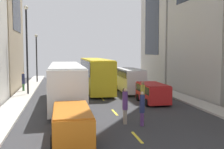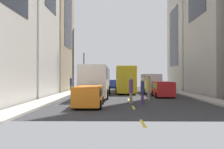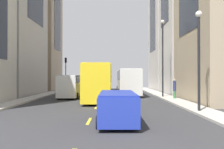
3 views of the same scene
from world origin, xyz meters
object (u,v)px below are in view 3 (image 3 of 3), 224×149
at_px(pedestrian_crossing_near, 175,88).
at_px(pedestrian_walking_far, 99,84).
at_px(pedestrian_waiting_curb, 105,84).
at_px(pedestrian_crossing_mid, 93,84).
at_px(car_blue_0, 117,105).
at_px(delivery_van_white, 71,85).
at_px(streetcar_yellow, 99,80).
at_px(car_orange_2, 123,85).
at_px(car_red_1, 76,87).
at_px(traffic_light_near_corner, 66,67).
at_px(city_bus_white, 127,80).

bearing_deg(pedestrian_crossing_near, pedestrian_walking_far, 127.19).
bearing_deg(pedestrian_waiting_curb, pedestrian_crossing_mid, 70.20).
xyz_separation_m(car_blue_0, pedestrian_waiting_curb, (1.54, -27.78, 0.23)).
distance_m(delivery_van_white, pedestrian_waiting_curb, 13.26).
xyz_separation_m(pedestrian_crossing_near, pedestrian_waiting_curb, (7.84, -15.23, -0.07)).
xyz_separation_m(delivery_van_white, pedestrian_crossing_mid, (-1.71, -10.50, -0.27)).
distance_m(streetcar_yellow, delivery_van_white, 4.13).
bearing_deg(pedestrian_waiting_curb, car_orange_2, -128.10).
xyz_separation_m(streetcar_yellow, pedestrian_crossing_mid, (1.73, -12.71, -0.87)).
height_order(car_red_1, car_orange_2, car_red_1).
bearing_deg(pedestrian_crossing_near, traffic_light_near_corner, 138.40).
height_order(city_bus_white, traffic_light_near_corner, traffic_light_near_corner).
distance_m(delivery_van_white, pedestrian_crossing_mid, 10.64).
distance_m(car_red_1, pedestrian_walking_far, 7.56).
distance_m(streetcar_yellow, car_red_1, 9.55).
bearing_deg(pedestrian_walking_far, city_bus_white, -101.42).
height_order(pedestrian_walking_far, pedestrian_crossing_near, pedestrian_crossing_near).
bearing_deg(traffic_light_near_corner, city_bus_white, 136.79).
height_order(delivery_van_white, pedestrian_walking_far, delivery_van_white).
height_order(city_bus_white, car_blue_0, city_bus_white).
bearing_deg(car_blue_0, pedestrian_waiting_curb, -86.83).
xyz_separation_m(car_red_1, pedestrian_waiting_curb, (-3.92, -6.33, 0.18)).
xyz_separation_m(city_bus_white, pedestrian_crossing_near, (-4.44, 7.85, -0.77)).
height_order(car_orange_2, pedestrian_crossing_near, pedestrian_crossing_near).
height_order(city_bus_white, pedestrian_crossing_near, city_bus_white).
bearing_deg(car_red_1, pedestrian_crossing_near, 142.88).
distance_m(pedestrian_crossing_near, pedestrian_crossing_mid, 16.14).
distance_m(streetcar_yellow, traffic_light_near_corner, 18.84).
xyz_separation_m(streetcar_yellow, pedestrian_waiting_curb, (-0.08, -15.00, -0.95)).
bearing_deg(pedestrian_walking_far, delivery_van_white, -140.78).
bearing_deg(pedestrian_crossing_mid, car_orange_2, -140.29).
bearing_deg(pedestrian_waiting_curb, pedestrian_crossing_near, 135.80).
xyz_separation_m(pedestrian_crossing_near, traffic_light_near_corner, (14.85, -17.64, 2.86)).
bearing_deg(car_red_1, pedestrian_waiting_curb, -121.74).
height_order(city_bus_white, car_red_1, city_bus_white).
relative_size(car_blue_0, car_orange_2, 1.02).
distance_m(car_red_1, pedestrian_crossing_mid, 4.57).
distance_m(city_bus_white, car_red_1, 7.46).
relative_size(car_orange_2, pedestrian_crossing_near, 2.28).
height_order(streetcar_yellow, pedestrian_waiting_curb, streetcar_yellow).
distance_m(car_red_1, pedestrian_waiting_curb, 7.45).
relative_size(pedestrian_walking_far, pedestrian_waiting_curb, 0.94).
distance_m(car_red_1, pedestrian_crossing_near, 14.75).
height_order(streetcar_yellow, traffic_light_near_corner, traffic_light_near_corner).
height_order(streetcar_yellow, car_red_1, streetcar_yellow).
bearing_deg(delivery_van_white, car_red_1, -86.46).
relative_size(delivery_van_white, car_red_1, 1.48).
bearing_deg(pedestrian_walking_far, car_blue_0, -124.81).
height_order(pedestrian_crossing_mid, pedestrian_waiting_curb, pedestrian_crossing_mid).
bearing_deg(traffic_light_near_corner, car_blue_0, 105.82).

